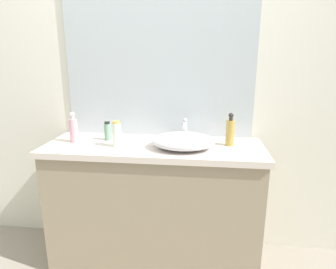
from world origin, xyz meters
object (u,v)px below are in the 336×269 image
Objects in this scene: sink_basin at (183,141)px; lotion_bottle at (230,132)px; soap_dispenser at (74,129)px; perfume_bottle at (108,131)px; spray_can at (117,134)px.

lotion_bottle reaches higher than sink_basin.
soap_dispenser is (-0.76, 0.05, 0.04)m from sink_basin.
perfume_bottle is at bearing 19.53° from soap_dispenser.
soap_dispenser is 1.07m from lotion_bottle.
lotion_bottle is at bearing 8.75° from spray_can.
spray_can reaches higher than perfume_bottle.
sink_basin is 3.09× the size of perfume_bottle.
lotion_bottle is 0.85m from perfume_bottle.
soap_dispenser is 0.33m from spray_can.
soap_dispenser reaches higher than perfume_bottle.
sink_basin is at bearing -3.77° from soap_dispenser.
sink_basin is at bearing -13.08° from perfume_bottle.
lotion_bottle is at bearing -2.11° from perfume_bottle.
spray_can is (0.11, -0.15, 0.02)m from perfume_bottle.
lotion_bottle reaches higher than soap_dispenser.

